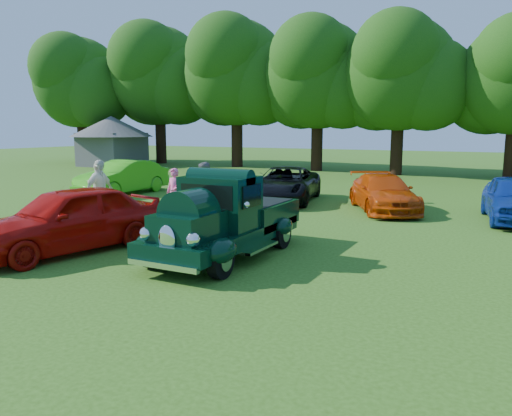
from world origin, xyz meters
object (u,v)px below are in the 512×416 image
at_px(back_car_lime, 123,177).
at_px(spectator_white, 100,192).
at_px(spectator_grey, 204,190).
at_px(red_convertible, 69,219).
at_px(hero_pickup, 226,221).
at_px(gazebo, 112,135).
at_px(back_car_black, 285,184).
at_px(spectator_pink, 174,192).
at_px(back_car_orange, 383,193).

relative_size(back_car_lime, spectator_white, 2.33).
bearing_deg(spectator_grey, red_convertible, -39.14).
relative_size(spectator_grey, spectator_white, 0.94).
bearing_deg(hero_pickup, gazebo, 138.09).
bearing_deg(hero_pickup, red_convertible, -158.95).
height_order(red_convertible, back_car_black, red_convertible).
bearing_deg(hero_pickup, back_car_lime, 143.07).
xyz_separation_m(spectator_white, gazebo, (-16.86, 18.46, 1.41)).
distance_m(spectator_grey, spectator_white, 3.31).
height_order(hero_pickup, red_convertible, hero_pickup).
relative_size(hero_pickup, spectator_grey, 2.59).
distance_m(back_car_black, spectator_grey, 4.72).
height_order(back_car_black, spectator_pink, spectator_pink).
xyz_separation_m(spectator_pink, spectator_white, (-1.37, -2.02, 0.18)).
relative_size(back_car_black, gazebo, 0.79).
bearing_deg(spectator_white, spectator_pink, -36.19).
height_order(back_car_lime, spectator_pink, spectator_pink).
bearing_deg(spectator_white, back_car_orange, -50.87).
bearing_deg(back_car_lime, hero_pickup, -35.14).
height_order(hero_pickup, spectator_grey, hero_pickup).
bearing_deg(spectator_white, spectator_grey, -48.80).
bearing_deg(spectator_white, back_car_black, -27.27).
distance_m(spectator_white, gazebo, 25.04).
xyz_separation_m(back_car_black, gazebo, (-20.11, 11.55, 1.70)).
height_order(back_car_lime, spectator_grey, spectator_grey).
bearing_deg(red_convertible, spectator_grey, 98.67).
xyz_separation_m(back_car_orange, gazebo, (-24.20, 12.03, 1.75)).
relative_size(red_convertible, spectator_white, 2.36).
xyz_separation_m(hero_pickup, spectator_white, (-5.61, 1.71, 0.18)).
distance_m(red_convertible, back_car_black, 10.07).
xyz_separation_m(red_convertible, spectator_pink, (-0.66, 5.11, 0.02)).
height_order(back_car_orange, spectator_white, spectator_white).
height_order(back_car_black, gazebo, gazebo).
bearing_deg(hero_pickup, spectator_pink, 138.65).
distance_m(back_car_orange, gazebo, 27.09).
bearing_deg(spectator_pink, back_car_orange, 37.28).
bearing_deg(back_car_black, spectator_grey, -112.40).
distance_m(back_car_black, spectator_pink, 5.24).
distance_m(hero_pickup, gazebo, 30.24).
bearing_deg(back_car_orange, gazebo, 125.61).
bearing_deg(hero_pickup, spectator_white, 163.08).
height_order(back_car_lime, gazebo, gazebo).
bearing_deg(gazebo, back_car_orange, -26.44).
height_order(hero_pickup, back_car_black, hero_pickup).
bearing_deg(hero_pickup, spectator_grey, 128.83).
relative_size(back_car_black, spectator_grey, 2.71).
xyz_separation_m(spectator_pink, gazebo, (-18.23, 16.44, 1.58)).
height_order(red_convertible, spectator_white, spectator_white).
distance_m(red_convertible, spectator_pink, 5.15).
distance_m(hero_pickup, back_car_orange, 8.32).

